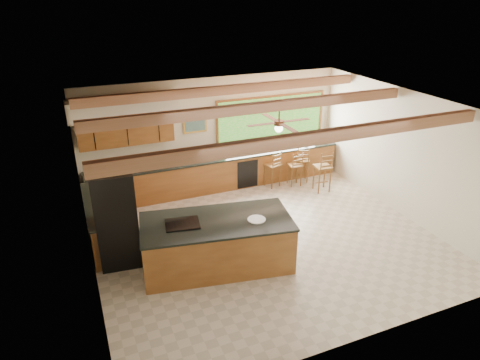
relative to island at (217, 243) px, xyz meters
name	(u,v)px	position (x,y,z in m)	size (l,w,h in m)	color
ground	(265,239)	(1.30, 0.48, -0.51)	(7.20, 7.20, 0.00)	beige
room_shell	(247,137)	(1.13, 1.13, 1.71)	(7.27, 6.54, 3.02)	beige
counter_run	(195,182)	(0.48, 3.00, -0.04)	(7.12, 3.10, 1.24)	brown
island	(217,243)	(0.00, 0.00, 0.00)	(3.10, 1.85, 1.03)	brown
refrigerator	(117,218)	(-1.75, 0.88, 0.49)	(0.85, 0.83, 2.00)	black
bar_stool_a	(274,166)	(2.70, 2.87, 0.12)	(0.47, 0.47, 1.06)	brown
bar_stool_b	(303,161)	(3.63, 2.87, 0.13)	(0.50, 0.50, 1.07)	brown
bar_stool_c	(324,168)	(3.81, 2.09, 0.18)	(0.46, 0.46, 1.17)	brown
bar_stool_d	(296,166)	(3.30, 2.71, 0.08)	(0.39, 0.39, 1.00)	brown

